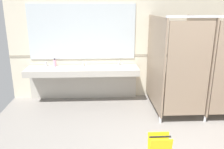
{
  "coord_description": "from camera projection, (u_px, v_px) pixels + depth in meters",
  "views": [
    {
      "loc": [
        -1.73,
        -2.41,
        2.2
      ],
      "look_at": [
        -1.53,
        1.65,
        0.99
      ],
      "focal_mm": 37.08,
      "sensor_mm": 36.0,
      "label": 1
    }
  ],
  "objects": [
    {
      "name": "soap_dispenser",
      "position": [
        55.0,
        63.0,
        5.42
      ],
      "size": [
        0.07,
        0.07,
        0.19
      ],
      "color": "#D899B2",
      "rests_on": "vanity_counter"
    },
    {
      "name": "wall_back",
      "position": [
        172.0,
        41.0,
        5.61
      ],
      "size": [
        7.77,
        0.12,
        2.74
      ],
      "primitive_type": "cube",
      "color": "beige",
      "rests_on": "ground_plane"
    },
    {
      "name": "vanity_counter",
      "position": [
        83.0,
        76.0,
        5.45
      ],
      "size": [
        2.58,
        0.58,
        0.94
      ],
      "color": "#B2ADA3",
      "rests_on": "ground_plane"
    },
    {
      "name": "bathroom_stalls",
      "position": [
        222.0,
        63.0,
        4.75
      ],
      "size": [
        2.73,
        1.49,
        2.04
      ],
      "color": "#84705B",
      "rests_on": "ground_plane"
    },
    {
      "name": "wall_back_tile_band",
      "position": [
        172.0,
        55.0,
        5.64
      ],
      "size": [
        7.77,
        0.01,
        0.06
      ],
      "primitive_type": "cube",
      "color": "#9E937F",
      "rests_on": "wall_back"
    },
    {
      "name": "mirror_panel",
      "position": [
        82.0,
        32.0,
        5.37
      ],
      "size": [
        2.48,
        0.02,
        1.27
      ],
      "primitive_type": "cube",
      "color": "silver",
      "rests_on": "wall_back"
    }
  ]
}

